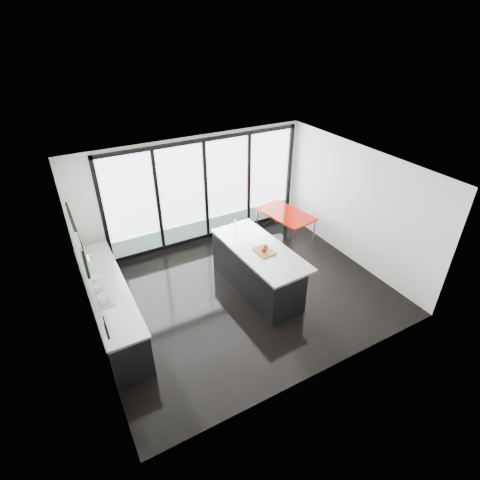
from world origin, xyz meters
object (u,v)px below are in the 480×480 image
bar_stool_near (273,270)px  bar_stool_far (275,259)px  island (256,268)px  red_table (285,227)px

bar_stool_near → bar_stool_far: size_ratio=0.94×
island → red_table: bearing=38.7°
red_table → bar_stool_far: bearing=-133.7°
bar_stool_near → island: bearing=155.1°
bar_stool_near → red_table: red_table is taller
island → bar_stool_far: bearing=23.7°
bar_stool_far → red_table: (1.03, 1.08, 0.05)m
island → bar_stool_near: bearing=-4.8°
island → bar_stool_near: 0.46m
island → bar_stool_near: size_ratio=3.82×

